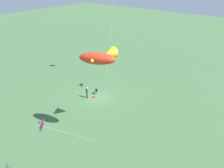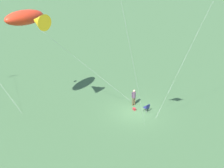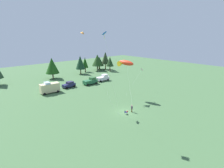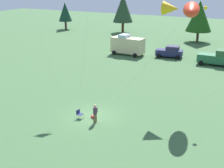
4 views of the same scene
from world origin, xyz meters
The scene contains 6 objects.
ground_plane centered at (0.00, 0.00, 0.00)m, with size 160.00×160.00×0.00m, color #40653C.
person_kite_flyer centered at (1.01, -1.04, 1.02)m, with size 0.42×0.52×1.74m.
folding_chair centered at (-0.76, -0.87, 0.49)m, with size 0.54×0.54×0.82m.
backpack_on_grass centered at (0.35, -0.29, 0.11)m, with size 0.32×0.22×0.22m, color #A8262A.
kite_large_fish centered at (6.52, 6.65, 9.47)m, with size 7.13×10.30×10.29m.
kite_diamond_rainbow centered at (15.40, 8.29, 6.15)m, with size 7.95×1.27×6.74m.
Camera 1 is at (25.93, 23.94, 18.19)m, focal length 42.00 mm.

